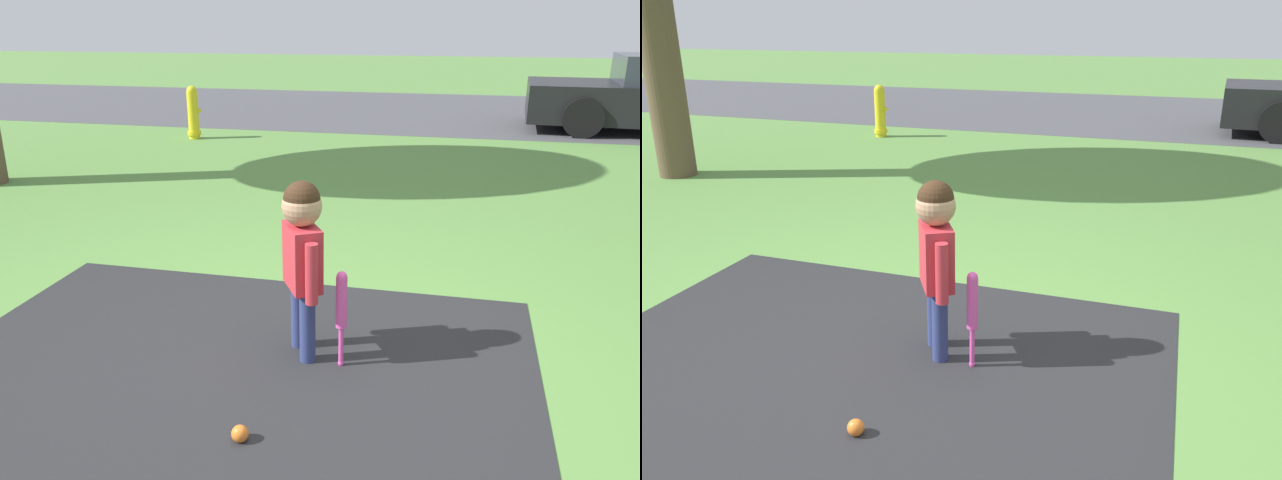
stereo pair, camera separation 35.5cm
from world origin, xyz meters
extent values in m
plane|color=#5B8C42|center=(0.00, 0.00, 0.00)|extent=(60.00, 60.00, 0.00)
cube|color=#4C4C51|center=(0.00, 9.88, 0.00)|extent=(40.00, 6.00, 0.01)
cylinder|color=navy|center=(-0.02, 0.16, 0.19)|extent=(0.08, 0.08, 0.39)
cylinder|color=navy|center=(0.07, 0.02, 0.19)|extent=(0.08, 0.08, 0.39)
cube|color=#BF2D38|center=(0.03, 0.09, 0.55)|extent=(0.26, 0.30, 0.33)
cylinder|color=#BF2D38|center=(-0.06, 0.23, 0.52)|extent=(0.06, 0.06, 0.31)
cylinder|color=#BF2D38|center=(0.11, -0.05, 0.52)|extent=(0.06, 0.06, 0.31)
sphere|color=tan|center=(0.03, 0.09, 0.82)|extent=(0.20, 0.20, 0.20)
sphere|color=#382314|center=(0.03, 0.09, 0.86)|extent=(0.19, 0.19, 0.19)
sphere|color=#E54CA5|center=(0.25, 0.01, 0.02)|extent=(0.03, 0.03, 0.03)
cylinder|color=#E54CA5|center=(0.25, 0.01, 0.11)|extent=(0.03, 0.03, 0.23)
cylinder|color=#E54CA5|center=(0.25, 0.01, 0.36)|extent=(0.06, 0.06, 0.28)
sphere|color=#E54CA5|center=(0.25, 0.01, 0.50)|extent=(0.05, 0.05, 0.05)
sphere|color=orange|center=(-0.05, -0.69, 0.04)|extent=(0.07, 0.07, 0.07)
cylinder|color=yellow|center=(-3.18, 5.96, 0.35)|extent=(0.16, 0.16, 0.70)
sphere|color=yellow|center=(-3.18, 5.96, 0.70)|extent=(0.15, 0.15, 0.15)
cylinder|color=yellow|center=(-3.18, 5.96, 0.08)|extent=(0.20, 0.20, 0.06)
cylinder|color=yellow|center=(-3.09, 5.96, 0.42)|extent=(0.07, 0.06, 0.06)
cylinder|color=black|center=(2.52, 7.33, 0.30)|extent=(0.61, 0.22, 0.60)
cylinder|color=black|center=(2.63, 9.11, 0.30)|extent=(0.61, 0.22, 0.60)
cylinder|color=brown|center=(-4.28, 2.91, 1.54)|extent=(0.40, 0.40, 3.07)
camera|label=1|loc=(0.78, -2.77, 1.69)|focal=35.00mm
camera|label=2|loc=(1.12, -2.68, 1.69)|focal=35.00mm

